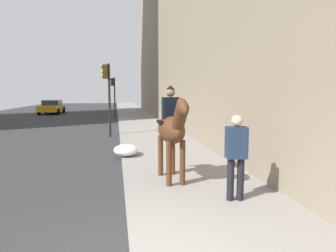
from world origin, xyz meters
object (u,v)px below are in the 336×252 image
object	(u,v)px
pedestrian_greeting	(236,152)
traffic_light_near_curb	(107,88)
mounted_horse_near	(172,128)
car_near_lane	(52,107)
traffic_light_far_curb	(114,91)

from	to	relation	value
pedestrian_greeting	traffic_light_near_curb	world-z (taller)	traffic_light_near_curb
traffic_light_near_curb	mounted_horse_near	bearing A→B (deg)	-168.28
car_near_lane	traffic_light_far_curb	distance (m)	8.57
car_near_lane	traffic_light_far_curb	xyz separation A→B (m)	(-5.36, -6.47, 1.68)
traffic_light_near_curb	car_near_lane	bearing A→B (deg)	19.74
mounted_horse_near	pedestrian_greeting	size ratio (longest dim) A/B	1.36
traffic_light_near_curb	traffic_light_far_curb	size ratio (longest dim) A/B	1.02
car_near_lane	traffic_light_far_curb	bearing A→B (deg)	51.78
traffic_light_near_curb	traffic_light_far_curb	bearing A→B (deg)	-0.97
pedestrian_greeting	traffic_light_far_curb	world-z (taller)	traffic_light_far_curb
mounted_horse_near	traffic_light_far_curb	distance (m)	20.44
mounted_horse_near	car_near_lane	world-z (taller)	mounted_horse_near
pedestrian_greeting	car_near_lane	world-z (taller)	pedestrian_greeting
car_near_lane	traffic_light_far_curb	size ratio (longest dim) A/B	1.23
traffic_light_far_curb	pedestrian_greeting	bearing A→B (deg)	-173.45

